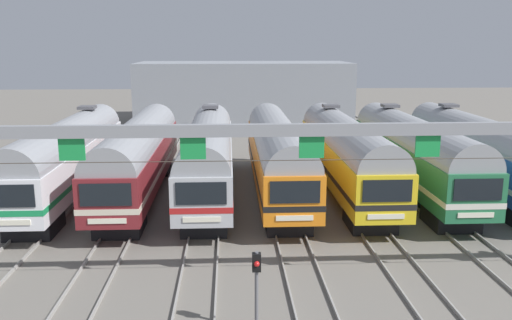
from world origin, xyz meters
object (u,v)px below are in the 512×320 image
(commuter_train_maroon, at_px, (139,154))
(commuter_train_orange, at_px, (277,153))
(commuter_train_stainless, at_px, (208,153))
(commuter_train_yellow, at_px, (345,152))
(commuter_train_green, at_px, (412,151))
(commuter_train_white, at_px, (68,155))
(catenary_gantry, at_px, (311,152))
(commuter_train_blue, at_px, (478,150))
(yard_signal_mast, at_px, (257,276))

(commuter_train_maroon, distance_m, commuter_train_orange, 8.43)
(commuter_train_stainless, bearing_deg, commuter_train_yellow, 0.00)
(commuter_train_orange, xyz_separation_m, commuter_train_yellow, (4.21, 0.00, 0.00))
(commuter_train_yellow, distance_m, commuter_train_green, 4.21)
(commuter_train_white, xyz_separation_m, commuter_train_stainless, (8.43, 0.00, 0.00))
(commuter_train_stainless, bearing_deg, catenary_gantry, -72.66)
(commuter_train_orange, bearing_deg, commuter_train_white, 179.98)
(commuter_train_white, xyz_separation_m, commuter_train_orange, (12.64, -0.00, -0.00))
(commuter_train_blue, bearing_deg, commuter_train_maroon, -179.99)
(catenary_gantry, xyz_separation_m, yard_signal_mast, (-2.11, -2.69, -3.50))
(catenary_gantry, bearing_deg, commuter_train_green, 58.02)
(commuter_train_orange, xyz_separation_m, commuter_train_blue, (12.64, 0.00, 0.00))
(commuter_train_white, bearing_deg, commuter_train_green, 0.00)
(commuter_train_maroon, relative_size, yard_signal_mast, 6.51)
(commuter_train_blue, xyz_separation_m, yard_signal_mast, (-14.75, -16.19, -0.75))
(commuter_train_maroon, bearing_deg, yard_signal_mast, -68.67)
(commuter_train_stainless, xyz_separation_m, yard_signal_mast, (2.11, -16.19, -0.75))
(commuter_train_orange, height_order, catenary_gantry, catenary_gantry)
(commuter_train_maroon, relative_size, catenary_gantry, 0.59)
(commuter_train_stainless, xyz_separation_m, commuter_train_orange, (4.21, -0.00, -0.00))
(commuter_train_blue, xyz_separation_m, catenary_gantry, (-12.64, -13.50, 2.76))
(commuter_train_white, bearing_deg, commuter_train_blue, 0.00)
(commuter_train_white, height_order, commuter_train_orange, commuter_train_white)
(commuter_train_white, relative_size, commuter_train_blue, 1.00)
(commuter_train_blue, relative_size, catenary_gantry, 0.59)
(commuter_train_yellow, xyz_separation_m, commuter_train_blue, (8.43, 0.00, 0.00))
(commuter_train_maroon, height_order, commuter_train_blue, commuter_train_blue)
(catenary_gantry, bearing_deg, commuter_train_orange, 90.00)
(commuter_train_maroon, height_order, commuter_train_stainless, commuter_train_stainless)
(commuter_train_maroon, relative_size, commuter_train_orange, 1.00)
(catenary_gantry, bearing_deg, commuter_train_stainless, 107.34)
(commuter_train_white, distance_m, commuter_train_stainless, 8.43)
(commuter_train_yellow, relative_size, commuter_train_green, 1.00)
(commuter_train_stainless, bearing_deg, commuter_train_orange, -0.06)
(commuter_train_green, relative_size, catenary_gantry, 0.59)
(yard_signal_mast, bearing_deg, commuter_train_maroon, 111.33)
(commuter_train_orange, distance_m, commuter_train_green, 8.43)
(commuter_train_green, xyz_separation_m, yard_signal_mast, (-10.53, -16.19, -0.75))
(commuter_train_stainless, height_order, commuter_train_green, same)
(commuter_train_orange, height_order, commuter_train_green, commuter_train_green)
(commuter_train_orange, relative_size, commuter_train_yellow, 1.00)
(commuter_train_yellow, height_order, commuter_train_green, same)
(yard_signal_mast, bearing_deg, catenary_gantry, 51.92)
(commuter_train_orange, xyz_separation_m, yard_signal_mast, (-2.11, -16.18, -0.74))
(commuter_train_yellow, xyz_separation_m, catenary_gantry, (-4.21, -13.50, 2.76))
(commuter_train_green, bearing_deg, commuter_train_white, 180.00)
(commuter_train_stainless, relative_size, commuter_train_yellow, 1.00)
(catenary_gantry, bearing_deg, yard_signal_mast, -128.08)
(commuter_train_green, bearing_deg, commuter_train_yellow, 180.00)
(commuter_train_maroon, bearing_deg, commuter_train_stainless, 0.06)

